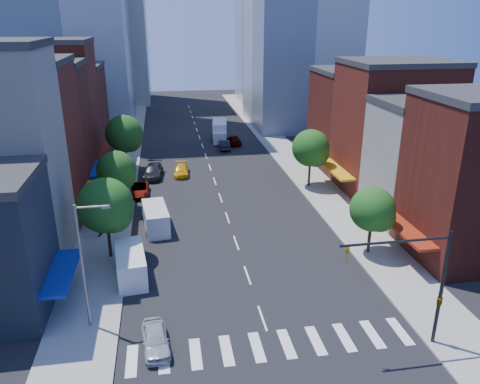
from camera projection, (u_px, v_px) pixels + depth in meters
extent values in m
plane|color=black|center=(262.00, 318.00, 33.41)|extent=(220.00, 220.00, 0.00)
cube|color=gray|center=(122.00, 163.00, 68.39)|extent=(5.00, 120.00, 0.15)
cube|color=gray|center=(288.00, 155.00, 72.22)|extent=(5.00, 120.00, 0.15)
cube|color=silver|center=(272.00, 345.00, 30.64)|extent=(19.00, 3.00, 0.01)
cube|color=maroon|center=(13.00, 148.00, 46.29)|extent=(12.00, 9.00, 16.00)
cube|color=#4B1812|center=(35.00, 133.00, 54.31)|extent=(12.00, 8.00, 15.00)
cube|color=maroon|center=(49.00, 111.00, 61.80)|extent=(12.00, 9.00, 17.00)
cube|color=#4B1812|center=(64.00, 112.00, 71.28)|extent=(12.00, 10.00, 13.00)
cube|color=beige|center=(432.00, 163.00, 48.35)|extent=(12.00, 8.00, 12.00)
cube|color=maroon|center=(393.00, 129.00, 56.13)|extent=(12.00, 10.00, 15.00)
cube|color=#4B1812|center=(359.00, 120.00, 65.71)|extent=(12.00, 10.00, 13.00)
cylinder|color=black|center=(442.00, 289.00, 29.40)|extent=(0.24, 0.24, 8.00)
cylinder|color=black|center=(396.00, 242.00, 27.59)|extent=(7.00, 0.16, 0.16)
imported|color=gold|center=(347.00, 255.00, 27.34)|extent=(0.22, 0.18, 1.10)
imported|color=gold|center=(440.00, 300.00, 29.68)|extent=(0.48, 2.24, 0.90)
cylinder|color=slate|center=(83.00, 268.00, 30.85)|extent=(0.20, 0.20, 9.00)
cylinder|color=slate|center=(91.00, 207.00, 29.49)|extent=(2.00, 0.14, 0.14)
cube|color=slate|center=(106.00, 207.00, 29.64)|extent=(0.50, 0.25, 0.18)
cylinder|color=black|center=(109.00, 236.00, 41.06)|extent=(0.28, 0.28, 3.92)
sphere|color=#134313|center=(105.00, 205.00, 40.02)|extent=(4.80, 4.80, 4.80)
sphere|color=#134313|center=(113.00, 214.00, 40.08)|extent=(3.36, 3.36, 3.36)
cylinder|color=black|center=(119.00, 194.00, 51.26)|extent=(0.28, 0.28, 3.64)
sphere|color=#134313|center=(116.00, 170.00, 50.29)|extent=(4.20, 4.20, 4.20)
sphere|color=#134313|center=(122.00, 176.00, 50.34)|extent=(2.94, 2.94, 2.94)
cylinder|color=black|center=(126.00, 156.00, 64.08)|extent=(0.28, 0.28, 4.20)
sphere|color=#134313|center=(124.00, 133.00, 62.97)|extent=(5.00, 5.00, 5.00)
sphere|color=#134313|center=(129.00, 139.00, 63.05)|extent=(3.50, 3.50, 3.50)
cylinder|color=black|center=(370.00, 235.00, 41.91)|extent=(0.28, 0.28, 3.36)
sphere|color=#134313|center=(372.00, 209.00, 41.02)|extent=(4.00, 4.00, 4.00)
sphere|color=#134313|center=(380.00, 216.00, 41.05)|extent=(2.80, 2.80, 2.80)
cylinder|color=black|center=(309.00, 171.00, 58.42)|extent=(0.28, 0.28, 3.92)
sphere|color=#134313|center=(311.00, 148.00, 57.39)|extent=(4.60, 4.60, 4.60)
sphere|color=#134313|center=(316.00, 154.00, 57.45)|extent=(3.22, 3.22, 3.22)
imported|color=#B6B6BB|center=(155.00, 339.00, 30.17)|extent=(2.07, 4.25, 1.40)
imported|color=black|center=(131.00, 269.00, 38.52)|extent=(1.68, 4.11, 1.33)
imported|color=#999999|center=(139.00, 190.00, 56.18)|extent=(2.23, 4.80, 1.33)
imported|color=black|center=(153.00, 171.00, 62.29)|extent=(2.85, 5.89, 1.65)
cube|color=silver|center=(131.00, 264.00, 38.28)|extent=(2.89, 5.86, 2.37)
cube|color=black|center=(132.00, 274.00, 36.24)|extent=(2.20, 1.36, 1.01)
cylinder|color=black|center=(120.00, 287.00, 36.58)|extent=(0.38, 0.88, 0.86)
cylinder|color=black|center=(146.00, 283.00, 37.10)|extent=(0.38, 0.88, 0.86)
cylinder|color=black|center=(118.00, 263.00, 40.02)|extent=(0.38, 0.88, 0.86)
cylinder|color=black|center=(142.00, 260.00, 40.55)|extent=(0.38, 0.88, 0.86)
cube|color=silver|center=(156.00, 218.00, 47.03)|extent=(2.84, 5.78, 2.34)
cube|color=black|center=(158.00, 224.00, 45.01)|extent=(2.17, 1.34, 1.00)
cylinder|color=black|center=(148.00, 234.00, 45.35)|extent=(0.37, 0.87, 0.85)
cylinder|color=black|center=(169.00, 232.00, 45.86)|extent=(0.37, 0.87, 0.85)
cylinder|color=black|center=(145.00, 219.00, 48.75)|extent=(0.37, 0.87, 0.85)
cylinder|color=black|center=(164.00, 217.00, 49.26)|extent=(0.37, 0.87, 0.85)
imported|color=#DCA20B|center=(181.00, 170.00, 63.28)|extent=(2.22, 4.85, 1.37)
imported|color=black|center=(224.00, 145.00, 75.53)|extent=(1.73, 4.60, 1.50)
imported|color=#999999|center=(234.00, 140.00, 78.29)|extent=(2.16, 4.61, 1.52)
cube|color=silver|center=(220.00, 130.00, 81.52)|extent=(3.14, 6.66, 3.16)
cube|color=silver|center=(220.00, 138.00, 78.19)|extent=(2.37, 2.03, 1.97)
cylinder|color=black|center=(213.00, 141.00, 79.11)|extent=(0.40, 0.92, 0.89)
cylinder|color=black|center=(226.00, 141.00, 79.19)|extent=(0.40, 0.92, 0.89)
cylinder|color=black|center=(214.00, 135.00, 83.26)|extent=(0.40, 0.92, 0.89)
cylinder|color=black|center=(226.00, 134.00, 83.35)|extent=(0.40, 0.92, 0.89)
imported|color=#999999|center=(121.00, 250.00, 41.04)|extent=(0.62, 0.72, 1.67)
imported|color=#999999|center=(98.00, 227.00, 45.25)|extent=(1.01, 1.11, 1.84)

